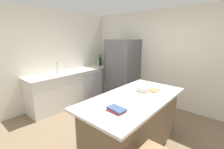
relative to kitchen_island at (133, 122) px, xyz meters
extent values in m
plane|color=#7A664C|center=(-0.31, -0.16, -0.47)|extent=(7.20, 7.20, 0.00)
cube|color=silver|center=(-0.31, 2.09, 0.83)|extent=(6.00, 0.10, 2.60)
cube|color=silver|center=(-2.76, -0.16, 0.83)|extent=(0.10, 6.00, 2.60)
cube|color=silver|center=(-2.40, 0.58, -0.02)|extent=(0.63, 2.71, 0.91)
cube|color=silver|center=(-2.40, 0.58, 0.45)|extent=(0.66, 2.74, 0.03)
cube|color=#B2B5BA|center=(-2.08, 0.92, -0.02)|extent=(0.01, 0.60, 0.76)
cube|color=#7A6047|center=(0.00, 0.00, -0.03)|extent=(0.81, 1.75, 0.89)
cube|color=silver|center=(0.00, 0.00, 0.44)|extent=(0.97, 1.95, 0.04)
cube|color=#56565B|center=(-1.50, 1.67, 0.43)|extent=(0.85, 0.73, 1.81)
cylinder|color=#4C4C51|center=(-1.89, 1.29, 0.52)|extent=(0.02, 0.02, 0.91)
cylinder|color=silver|center=(-2.46, 0.33, 0.47)|extent=(0.05, 0.05, 0.02)
cylinder|color=silver|center=(-2.46, 0.33, 0.62)|extent=(0.02, 0.02, 0.28)
cylinder|color=silver|center=(-2.40, 0.33, 0.74)|extent=(0.14, 0.02, 0.02)
cylinder|color=silver|center=(-2.37, 0.02, 0.53)|extent=(0.07, 0.07, 0.14)
cylinder|color=#4C7F3D|center=(-2.38, 0.02, 0.63)|extent=(0.01, 0.03, 0.23)
sphere|color=orange|center=(-2.38, 0.02, 0.74)|extent=(0.04, 0.04, 0.04)
cylinder|color=#4C7F3D|center=(-2.37, 0.01, 0.64)|extent=(0.01, 0.02, 0.24)
sphere|color=orange|center=(-2.37, 0.01, 0.76)|extent=(0.04, 0.04, 0.04)
cylinder|color=#4C7F3D|center=(-2.36, 0.02, 0.63)|extent=(0.01, 0.04, 0.23)
sphere|color=orange|center=(-2.36, 0.02, 0.75)|extent=(0.04, 0.04, 0.04)
cylinder|color=olive|center=(-2.41, 1.83, 0.58)|extent=(0.06, 0.06, 0.24)
cylinder|color=olive|center=(-2.41, 1.83, 0.74)|extent=(0.02, 0.02, 0.07)
cylinder|color=black|center=(-2.41, 1.83, 0.77)|extent=(0.02, 0.02, 0.01)
cylinder|color=silver|center=(-2.43, 1.74, 0.59)|extent=(0.07, 0.07, 0.26)
cylinder|color=silver|center=(-2.43, 1.74, 0.77)|extent=(0.03, 0.03, 0.09)
cylinder|color=black|center=(-2.43, 1.74, 0.82)|extent=(0.03, 0.03, 0.01)
cylinder|color=#19381E|center=(-2.42, 1.64, 0.60)|extent=(0.08, 0.08, 0.27)
cylinder|color=#19381E|center=(-2.42, 1.64, 0.78)|extent=(0.03, 0.03, 0.08)
cylinder|color=black|center=(-2.42, 1.64, 0.82)|extent=(0.04, 0.04, 0.01)
cylinder|color=#8CB79E|center=(-2.42, 1.55, 0.57)|extent=(0.08, 0.08, 0.21)
cylinder|color=#8CB79E|center=(-2.42, 1.55, 0.70)|extent=(0.04, 0.04, 0.07)
cylinder|color=black|center=(-2.42, 1.55, 0.74)|extent=(0.04, 0.04, 0.01)
cube|color=#A83338|center=(0.09, -0.57, 0.47)|extent=(0.23, 0.17, 0.02)
cube|color=#334770|center=(0.09, -0.57, 0.49)|extent=(0.26, 0.17, 0.02)
cylinder|color=silver|center=(-0.02, 0.36, 0.50)|extent=(0.26, 0.26, 0.08)
cube|color=#9E7042|center=(0.04, 0.48, 0.47)|extent=(0.30, 0.23, 0.02)
camera|label=1|loc=(1.25, -1.99, 1.40)|focal=24.54mm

